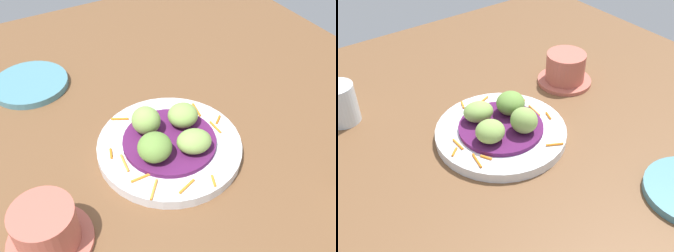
% 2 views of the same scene
% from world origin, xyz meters
% --- Properties ---
extents(table_surface, '(1.10, 1.10, 0.02)m').
position_xyz_m(table_surface, '(0.00, 0.00, 0.01)').
color(table_surface, brown).
rests_on(table_surface, ground).
extents(main_plate, '(0.23, 0.23, 0.02)m').
position_xyz_m(main_plate, '(-0.02, 0.04, 0.03)').
color(main_plate, silver).
rests_on(main_plate, table_surface).
extents(cabbage_bed, '(0.15, 0.15, 0.01)m').
position_xyz_m(cabbage_bed, '(-0.02, 0.04, 0.04)').
color(cabbage_bed, '#51194C').
rests_on(cabbage_bed, main_plate).
extents(carrot_garnish, '(0.21, 0.21, 0.00)m').
position_xyz_m(carrot_garnish, '(-0.01, 0.05, 0.04)').
color(carrot_garnish, orange).
rests_on(carrot_garnish, main_plate).
extents(guac_scoop_left, '(0.07, 0.06, 0.03)m').
position_xyz_m(guac_scoop_left, '(-0.04, 0.07, 0.06)').
color(guac_scoop_left, '#84A851').
rests_on(guac_scoop_left, cabbage_bed).
extents(guac_scoop_center, '(0.05, 0.05, 0.04)m').
position_xyz_m(guac_scoop_center, '(-0.06, 0.01, 0.06)').
color(guac_scoop_center, '#84A851').
rests_on(guac_scoop_center, cabbage_bed).
extents(guac_scoop_right, '(0.06, 0.06, 0.05)m').
position_xyz_m(guac_scoop_right, '(-0.00, -0.00, 0.07)').
color(guac_scoop_right, '#84A851').
rests_on(guac_scoop_right, cabbage_bed).
extents(guac_scoop_back, '(0.07, 0.07, 0.04)m').
position_xyz_m(guac_scoop_back, '(0.01, 0.06, 0.07)').
color(guac_scoop_back, olive).
rests_on(guac_scoop_back, cabbage_bed).
extents(side_plate_small, '(0.15, 0.15, 0.01)m').
position_xyz_m(side_plate_small, '(0.13, -0.25, 0.03)').
color(side_plate_small, teal).
rests_on(side_plate_small, table_surface).
extents(terracotta_bowl, '(0.11, 0.11, 0.07)m').
position_xyz_m(terracotta_bowl, '(0.20, 0.11, 0.05)').
color(terracotta_bowl, '#B75B4C').
rests_on(terracotta_bowl, table_surface).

